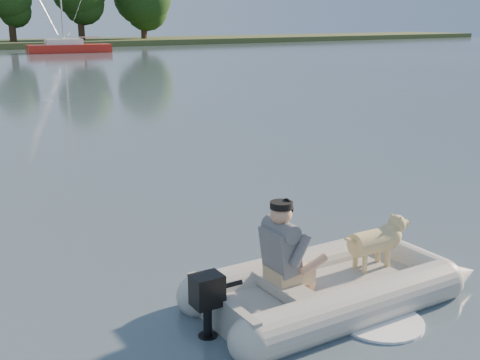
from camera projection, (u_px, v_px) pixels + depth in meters
water at (323, 283)px, 6.87m from camera, size 160.00×160.00×0.00m
dinghy at (334, 252)px, 6.36m from camera, size 4.25×2.79×1.28m
man at (282, 247)px, 6.03m from camera, size 0.69×0.60×0.99m
dog at (372, 245)px, 6.72m from camera, size 0.87×0.34×0.57m
outboard_motor at (207, 309)px, 5.66m from camera, size 0.39×0.28×0.72m
sailboat at (69, 48)px, 52.11m from camera, size 7.21×3.04×9.60m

